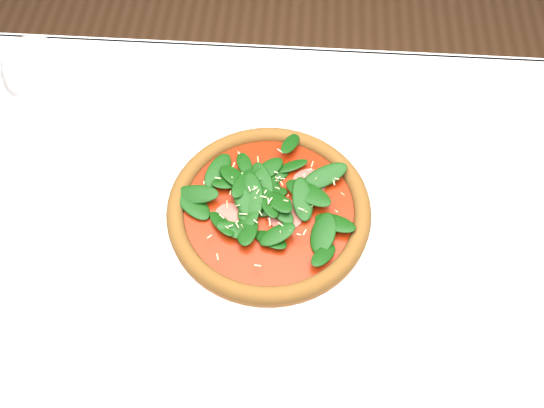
{
  "coord_description": "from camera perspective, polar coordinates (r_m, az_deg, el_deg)",
  "views": [
    {
      "loc": [
        -0.01,
        -0.37,
        1.48
      ],
      "look_at": [
        -0.04,
        0.07,
        0.77
      ],
      "focal_mm": 40.0,
      "sensor_mm": 36.0,
      "label": 1
    }
  ],
  "objects": [
    {
      "name": "saucer_far",
      "position": [
        1.0,
        21.63,
        6.33
      ],
      "size": [
        0.13,
        0.13,
        0.01
      ],
      "color": "silver",
      "rests_on": "dining_table"
    },
    {
      "name": "pizza",
      "position": [
        0.83,
        -0.3,
        -0.39
      ],
      "size": [
        0.29,
        0.29,
        0.04
      ],
      "rotation": [
        0.0,
        0.0,
        -0.02
      ],
      "color": "#965B24",
      "rests_on": "plate"
    },
    {
      "name": "wine_glass",
      "position": [
        0.84,
        -20.78,
        10.72
      ],
      "size": [
        0.09,
        0.09,
        0.22
      ],
      "color": "white",
      "rests_on": "dining_table"
    },
    {
      "name": "ground",
      "position": [
        1.53,
        1.42,
        -18.06
      ],
      "size": [
        6.0,
        6.0,
        0.0
      ],
      "primitive_type": "plane",
      "color": "brown",
      "rests_on": "ground"
    },
    {
      "name": "dining_table",
      "position": [
        0.91,
        2.29,
        -8.05
      ],
      "size": [
        1.21,
        0.81,
        0.75
      ],
      "color": "silver",
      "rests_on": "ground"
    },
    {
      "name": "plate",
      "position": [
        0.84,
        -0.29,
        -1.06
      ],
      "size": [
        0.33,
        0.33,
        0.01
      ],
      "color": "silver",
      "rests_on": "dining_table"
    }
  ]
}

